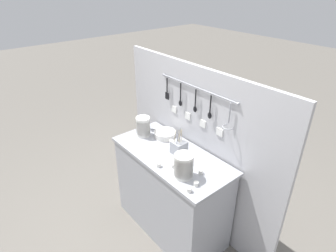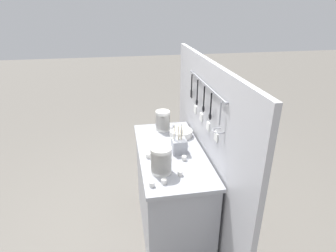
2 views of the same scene
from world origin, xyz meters
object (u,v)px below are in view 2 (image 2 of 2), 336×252
at_px(bowl_stack_nested_right, 161,160).
at_px(cup_beside_plates, 186,144).
at_px(cup_back_right, 164,181).
at_px(steel_mixing_bowl, 178,126).
at_px(cup_centre, 169,157).
at_px(cup_mid_row, 180,173).
at_px(cup_edge_far, 184,158).
at_px(cup_edge_near, 152,184).
at_px(cup_front_right, 160,160).
at_px(cutlery_caddy, 179,146).
at_px(cup_back_left, 148,156).
at_px(plate_stack, 181,133).
at_px(cup_by_caddy, 180,141).
at_px(bowl_stack_back_corner, 162,121).

xyz_separation_m(bowl_stack_nested_right, cup_beside_plates, (-0.39, 0.29, -0.09)).
relative_size(cup_beside_plates, cup_back_right, 1.00).
relative_size(steel_mixing_bowl, cup_centre, 2.60).
bearing_deg(cup_mid_row, cup_edge_far, 159.62).
bearing_deg(cup_edge_near, cup_front_right, 161.18).
distance_m(cutlery_caddy, cup_back_left, 0.28).
height_order(cup_edge_near, cup_front_right, same).
relative_size(plate_stack, cup_mid_row, 5.63).
relative_size(plate_stack, cup_edge_far, 5.63).
bearing_deg(cup_back_left, steel_mixing_bowl, 146.44).
xyz_separation_m(cup_by_caddy, cup_edge_far, (0.31, -0.03, 0.00)).
bearing_deg(cutlery_caddy, cup_edge_far, 5.94).
relative_size(cup_back_left, cup_back_right, 1.00).
relative_size(cup_centre, cup_front_right, 1.00).
bearing_deg(steel_mixing_bowl, plate_stack, -2.18).
bearing_deg(cup_beside_plates, bowl_stack_back_corner, -157.67).
xyz_separation_m(cutlery_caddy, cup_mid_row, (0.35, -0.06, -0.04)).
relative_size(cup_by_caddy, cup_mid_row, 1.00).
relative_size(plate_stack, cup_by_caddy, 5.63).
bearing_deg(cup_back_left, cup_edge_near, -2.51).
bearing_deg(cup_centre, cup_back_right, -15.66).
relative_size(bowl_stack_nested_right, cup_beside_plates, 5.35).
xyz_separation_m(bowl_stack_back_corner, cup_edge_far, (0.62, 0.08, -0.08)).
xyz_separation_m(cup_centre, cup_back_left, (-0.06, -0.17, 0.00)).
bearing_deg(cup_back_left, plate_stack, 134.91).
relative_size(bowl_stack_nested_right, cup_back_right, 5.35).
distance_m(plate_stack, cup_centre, 0.46).
bearing_deg(plate_stack, bowl_stack_nested_right, -25.75).
bearing_deg(bowl_stack_nested_right, cup_back_left, -161.93).
height_order(cup_back_left, cup_edge_near, same).
distance_m(cup_beside_plates, cup_mid_row, 0.48).
relative_size(steel_mixing_bowl, cup_back_right, 2.60).
height_order(steel_mixing_bowl, cup_edge_near, cup_edge_near).
bearing_deg(plate_stack, cup_edge_far, -9.16).
height_order(bowl_stack_back_corner, cup_edge_far, bowl_stack_back_corner).
relative_size(bowl_stack_back_corner, cup_front_right, 5.16).
distance_m(cup_centre, cup_front_right, 0.08).
height_order(plate_stack, cup_edge_far, plate_stack).
relative_size(cup_by_caddy, cup_front_right, 1.00).
xyz_separation_m(bowl_stack_back_corner, plate_stack, (0.17, 0.16, -0.07)).
xyz_separation_m(steel_mixing_bowl, cup_back_left, (0.56, -0.37, 0.00)).
height_order(cup_back_left, cup_front_right, same).
relative_size(cup_edge_near, cup_mid_row, 1.00).
bearing_deg(bowl_stack_back_corner, cup_edge_near, -13.50).
height_order(bowl_stack_back_corner, cup_edge_near, bowl_stack_back_corner).
distance_m(steel_mixing_bowl, cup_by_caddy, 0.34).
xyz_separation_m(cup_beside_plates, cup_edge_near, (0.56, -0.38, 0.00)).
relative_size(steel_mixing_bowl, cutlery_caddy, 0.39).
distance_m(cup_back_left, cup_front_right, 0.13).
xyz_separation_m(cup_edge_far, cup_front_right, (-0.00, -0.20, 0.00)).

